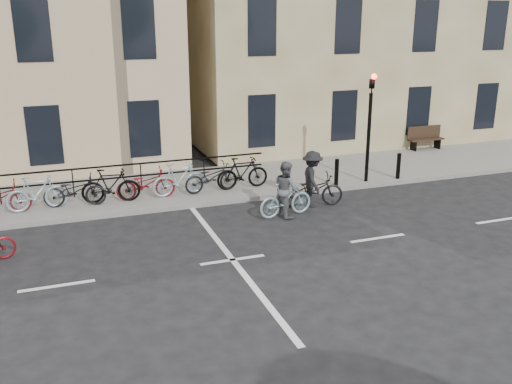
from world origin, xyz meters
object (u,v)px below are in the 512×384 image
object	(u,v)px
cyclist_grey	(286,194)
traffic_light	(370,114)
bench	(425,137)
cyclist_dark	(312,185)

from	to	relation	value
cyclist_grey	traffic_light	bearing A→B (deg)	-70.99
traffic_light	cyclist_grey	bearing A→B (deg)	-153.32
bench	cyclist_grey	xyz separation A→B (m)	(-8.60, -5.30, -0.01)
traffic_light	cyclist_dark	size ratio (longest dim) A/B	1.93
bench	cyclist_grey	world-z (taller)	cyclist_grey
traffic_light	cyclist_grey	size ratio (longest dim) A/B	2.24
traffic_light	bench	distance (m)	6.14
cyclist_grey	cyclist_dark	distance (m)	1.23
traffic_light	cyclist_dark	distance (m)	3.50
traffic_light	cyclist_grey	xyz separation A→B (m)	(-3.80, -1.91, -1.79)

